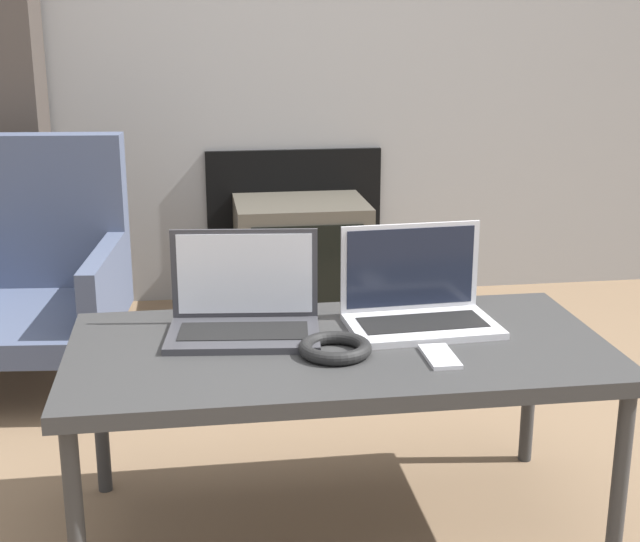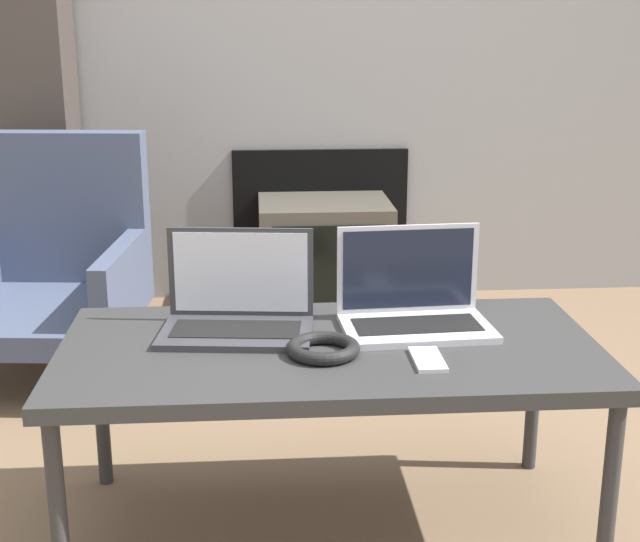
{
  "view_description": "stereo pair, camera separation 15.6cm",
  "coord_description": "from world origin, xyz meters",
  "px_view_note": "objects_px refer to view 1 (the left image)",
  "views": [
    {
      "loc": [
        -0.31,
        -1.55,
        1.18
      ],
      "look_at": [
        0.0,
        0.61,
        0.56
      ],
      "focal_mm": 50.0,
      "sensor_mm": 36.0,
      "label": 1
    },
    {
      "loc": [
        -0.16,
        -1.57,
        1.18
      ],
      "look_at": [
        0.0,
        0.61,
        0.56
      ],
      "focal_mm": 50.0,
      "sensor_mm": 36.0,
      "label": 2
    }
  ],
  "objects_px": {
    "laptop_right": "(418,303)",
    "tv": "(301,257)",
    "laptop_left": "(244,311)",
    "phone": "(440,356)",
    "armchair": "(32,268)",
    "headphones": "(335,348)"
  },
  "relations": [
    {
      "from": "laptop_left",
      "to": "headphones",
      "type": "xyz_separation_m",
      "value": [
        0.19,
        -0.17,
        -0.04
      ]
    },
    {
      "from": "headphones",
      "to": "armchair",
      "type": "relative_size",
      "value": 0.2
    },
    {
      "from": "laptop_left",
      "to": "laptop_right",
      "type": "height_order",
      "value": "same"
    },
    {
      "from": "laptop_right",
      "to": "tv",
      "type": "height_order",
      "value": "laptop_right"
    },
    {
      "from": "laptop_left",
      "to": "phone",
      "type": "distance_m",
      "value": 0.47
    },
    {
      "from": "headphones",
      "to": "laptop_left",
      "type": "bearing_deg",
      "value": 137.43
    },
    {
      "from": "laptop_right",
      "to": "tv",
      "type": "bearing_deg",
      "value": 90.16
    },
    {
      "from": "headphones",
      "to": "tv",
      "type": "relative_size",
      "value": 0.31
    },
    {
      "from": "phone",
      "to": "tv",
      "type": "relative_size",
      "value": 0.26
    },
    {
      "from": "laptop_left",
      "to": "phone",
      "type": "xyz_separation_m",
      "value": [
        0.41,
        -0.23,
        -0.05
      ]
    },
    {
      "from": "laptop_left",
      "to": "laptop_right",
      "type": "relative_size",
      "value": 1.03
    },
    {
      "from": "laptop_right",
      "to": "headphones",
      "type": "height_order",
      "value": "laptop_right"
    },
    {
      "from": "phone",
      "to": "laptop_left",
      "type": "bearing_deg",
      "value": 150.73
    },
    {
      "from": "laptop_left",
      "to": "tv",
      "type": "bearing_deg",
      "value": 84.28
    },
    {
      "from": "laptop_left",
      "to": "phone",
      "type": "height_order",
      "value": "laptop_left"
    },
    {
      "from": "armchair",
      "to": "laptop_left",
      "type": "bearing_deg",
      "value": -51.67
    },
    {
      "from": "headphones",
      "to": "tv",
      "type": "distance_m",
      "value": 1.72
    },
    {
      "from": "laptop_right",
      "to": "armchair",
      "type": "xyz_separation_m",
      "value": [
        -1.07,
        1.01,
        -0.15
      ]
    },
    {
      "from": "tv",
      "to": "laptop_left",
      "type": "bearing_deg",
      "value": -101.95
    },
    {
      "from": "headphones",
      "to": "armchair",
      "type": "xyz_separation_m",
      "value": [
        -0.84,
        1.18,
        -0.12
      ]
    },
    {
      "from": "laptop_right",
      "to": "phone",
      "type": "xyz_separation_m",
      "value": [
        -0.01,
        -0.23,
        -0.05
      ]
    },
    {
      "from": "tv",
      "to": "armchair",
      "type": "relative_size",
      "value": 0.66
    }
  ]
}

